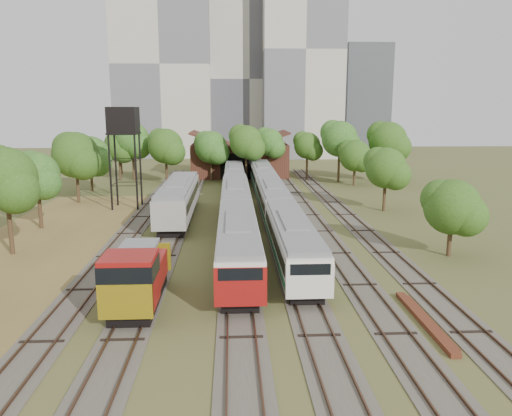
{
  "coord_description": "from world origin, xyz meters",
  "views": [
    {
      "loc": [
        -2.44,
        -27.69,
        11.57
      ],
      "look_at": [
        -0.2,
        17.05,
        2.5
      ],
      "focal_mm": 35.0,
      "sensor_mm": 36.0,
      "label": 1
    }
  ],
  "objects": [
    {
      "name": "tower_far_right",
      "position": [
        34.0,
        110.0,
        14.0
      ],
      "size": [
        12.0,
        12.0,
        28.0
      ],
      "primitive_type": "cube",
      "color": "#42454A",
      "rests_on": "ground"
    },
    {
      "name": "tracks",
      "position": [
        -0.67,
        25.0,
        0.04
      ],
      "size": [
        24.6,
        80.0,
        0.19
      ],
      "color": "#4C473D",
      "rests_on": "ground"
    },
    {
      "name": "ground",
      "position": [
        0.0,
        0.0,
        0.0
      ],
      "size": [
        240.0,
        240.0,
        0.0
      ],
      "primitive_type": "plane",
      "color": "#475123",
      "rests_on": "ground"
    },
    {
      "name": "tree_band_right",
      "position": [
        15.22,
        28.85,
        4.48
      ],
      "size": [
        5.8,
        40.66,
        7.2
      ],
      "color": "#382616",
      "rests_on": "ground"
    },
    {
      "name": "tree_band_left",
      "position": [
        -20.74,
        27.68,
        5.58
      ],
      "size": [
        8.09,
        72.56,
        8.68
      ],
      "color": "#382616",
      "rests_on": "ground"
    },
    {
      "name": "tower_centre",
      "position": [
        2.0,
        100.0,
        18.0
      ],
      "size": [
        20.0,
        18.0,
        36.0
      ],
      "primitive_type": "cube",
      "color": "#ACAA9C",
      "rests_on": "ground"
    },
    {
      "name": "railcar_green_set",
      "position": [
        2.0,
        25.16,
        1.83
      ],
      "size": [
        2.8,
        52.08,
        3.46
      ],
      "color": "black",
      "rests_on": "ground"
    },
    {
      "name": "railcar_red_set",
      "position": [
        -2.0,
        15.39,
        1.92
      ],
      "size": [
        2.94,
        34.57,
        3.64
      ],
      "color": "black",
      "rests_on": "ground"
    },
    {
      "name": "railcar_rear",
      "position": [
        -2.0,
        42.64,
        1.78
      ],
      "size": [
        2.72,
        16.08,
        3.36
      ],
      "color": "black",
      "rests_on": "ground"
    },
    {
      "name": "rail_pile_near",
      "position": [
        8.0,
        -2.76,
        0.13
      ],
      "size": [
        0.53,
        7.96,
        0.27
      ],
      "primitive_type": "cube",
      "color": "brown",
      "rests_on": "ground"
    },
    {
      "name": "rail_pile_far",
      "position": [
        8.2,
        -2.75,
        0.12
      ],
      "size": [
        0.44,
        7.09,
        0.23
      ],
      "primitive_type": "cube",
      "color": "brown",
      "rests_on": "ground"
    },
    {
      "name": "tower_left",
      "position": [
        -18.0,
        95.0,
        21.0
      ],
      "size": [
        22.0,
        16.0,
        42.0
      ],
      "primitive_type": "cube",
      "color": "#B9B3A2",
      "rests_on": "ground"
    },
    {
      "name": "old_grey_coach",
      "position": [
        -8.0,
        24.18,
        2.12
      ],
      "size": [
        3.13,
        18.0,
        3.88
      ],
      "color": "black",
      "rests_on": "ground"
    },
    {
      "name": "tower_right",
      "position": [
        14.0,
        92.0,
        24.0
      ],
      "size": [
        18.0,
        16.0,
        48.0
      ],
      "primitive_type": "cube",
      "color": "#B9B3A2",
      "rests_on": "ground"
    },
    {
      "name": "dry_grass_patch",
      "position": [
        -18.0,
        8.0,
        0.02
      ],
      "size": [
        14.0,
        60.0,
        0.04
      ],
      "primitive_type": "cube",
      "color": "brown",
      "rests_on": "ground"
    },
    {
      "name": "shunter_locomotive",
      "position": [
        -8.0,
        -0.02,
        1.84
      ],
      "size": [
        2.89,
        8.1,
        3.79
      ],
      "color": "black",
      "rests_on": "ground"
    },
    {
      "name": "maintenance_shed",
      "position": [
        -1.0,
        57.98,
        2.91
      ],
      "size": [
        16.45,
        11.55,
        7.58
      ],
      "color": "#3C1D16",
      "rests_on": "ground"
    },
    {
      "name": "tree_band_far",
      "position": [
        2.1,
        50.3,
        6.16
      ],
      "size": [
        45.32,
        10.42,
        9.53
      ],
      "color": "#382616",
      "rests_on": "ground"
    },
    {
      "name": "water_tower",
      "position": [
        -14.63,
        30.32,
        9.8
      ],
      "size": [
        3.36,
        3.36,
        11.62
      ],
      "color": "black",
      "rests_on": "ground"
    }
  ]
}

